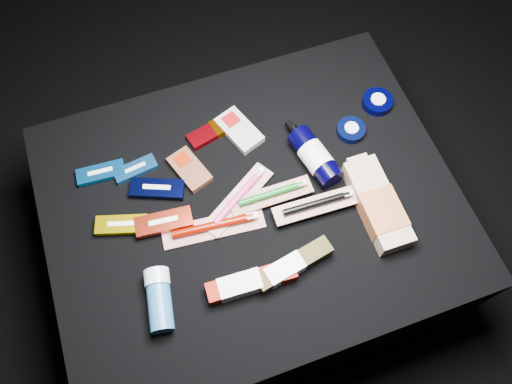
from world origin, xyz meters
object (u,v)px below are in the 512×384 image
object	(u,v)px
toothpaste_carton_red	(247,283)
deodorant_stick	(159,299)
bodywash_bottle	(378,206)
lotion_bottle	(315,156)

from	to	relation	value
toothpaste_carton_red	deodorant_stick	bearing A→B (deg)	174.03
deodorant_stick	toothpaste_carton_red	xyz separation A→B (m)	(0.19, -0.03, -0.01)
bodywash_bottle	deodorant_stick	bearing A→B (deg)	-174.71
bodywash_bottle	toothpaste_carton_red	xyz separation A→B (m)	(-0.35, -0.07, -0.01)
bodywash_bottle	deodorant_stick	world-z (taller)	deodorant_stick
toothpaste_carton_red	bodywash_bottle	bearing A→B (deg)	14.14
lotion_bottle	deodorant_stick	size ratio (longest dim) A/B	1.44
bodywash_bottle	toothpaste_carton_red	size ratio (longest dim) A/B	1.21
deodorant_stick	toothpaste_carton_red	bearing A→B (deg)	0.09
toothpaste_carton_red	lotion_bottle	bearing A→B (deg)	45.55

